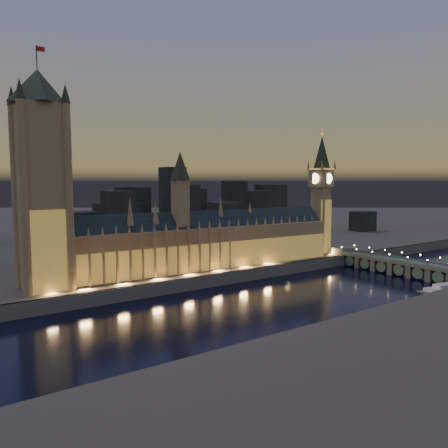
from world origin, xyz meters
TOP-DOWN VIEW (x-y plane):
  - ground_plane at (0.00, 0.00)m, footprint 2000.00×2000.00m
  - north_bank at (0.00, 520.00)m, footprint 2000.00×960.00m
  - embankment_wall at (0.00, 41.00)m, footprint 2000.00×2.50m
  - palace_of_westminster at (-5.73, 61.75)m, footprint 202.00×30.04m
  - victoria_tower at (-110.00, 61.93)m, footprint 31.68×31.68m
  - elizabeth_tower at (108.00, 61.92)m, footprint 18.00×18.00m
  - westminster_bridge at (116.89, -3.46)m, footprint 16.56×113.00m
  - city_backdrop at (32.07, 247.30)m, footprint 496.80×215.63m

SIDE VIEW (x-z plane):
  - ground_plane at x=0.00m, z-range 0.00..0.00m
  - north_bank at x=0.00m, z-range 0.00..8.00m
  - embankment_wall at x=0.00m, z-range 0.00..8.00m
  - westminster_bridge at x=116.89m, z-range -1.95..13.95m
  - palace_of_westminster at x=-5.73m, z-range -12.63..65.37m
  - city_backdrop at x=32.07m, z-range -9.28..71.92m
  - elizabeth_tower at x=108.00m, z-range 13.72..115.92m
  - victoria_tower at x=-110.00m, z-range 7.67..137.17m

